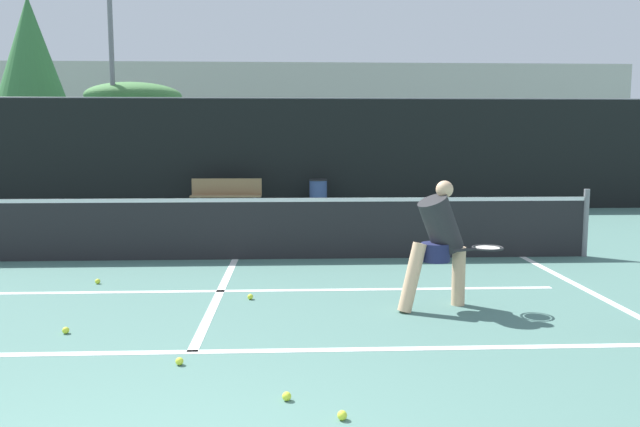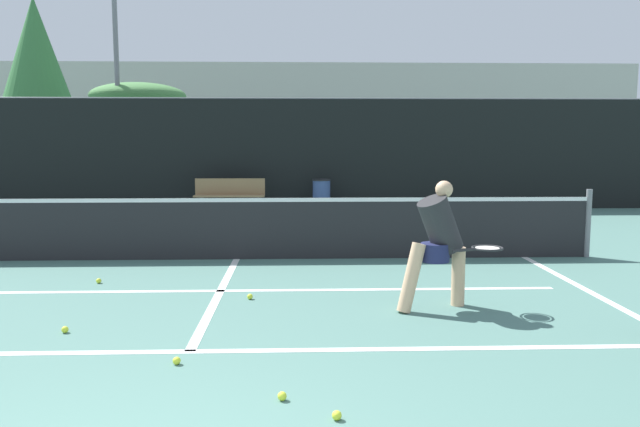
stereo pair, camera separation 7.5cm
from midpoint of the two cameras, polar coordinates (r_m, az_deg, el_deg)
court_baseline_near at (r=5.71m, az=-12.00°, el=-12.27°), size 11.00×0.10×0.01m
court_service_line at (r=7.79m, az=-9.37°, el=-7.00°), size 8.25×0.10×0.01m
court_center_mark at (r=7.71m, az=-9.44°, el=-7.15°), size 0.10×4.20×0.01m
court_sideline_right at (r=8.45m, az=22.77°, el=-6.35°), size 0.10×5.20×0.01m
net at (r=9.66m, az=-8.03°, el=-1.19°), size 11.09×0.09×1.07m
fence_back at (r=16.25m, az=-5.85°, el=5.40°), size 24.00×0.06×2.89m
player_practicing at (r=6.92m, az=10.58°, el=-2.45°), size 1.25×0.49×1.41m
tennis_ball_scattered_1 at (r=8.56m, az=-19.90°, el=-5.85°), size 0.07×0.07×0.07m
tennis_ball_scattered_4 at (r=5.42m, az=-13.13°, el=-13.02°), size 0.07×0.07×0.07m
tennis_ball_scattered_5 at (r=6.56m, az=-22.54°, el=-9.84°), size 0.07×0.07×0.07m
tennis_ball_scattered_6 at (r=7.35m, az=-6.69°, el=-7.57°), size 0.07×0.07×0.07m
tennis_ball_scattered_7 at (r=4.36m, az=1.52°, el=-17.96°), size 0.07×0.07×0.07m
tennis_ball_scattered_8 at (r=4.64m, az=-3.55°, el=-16.34°), size 0.07×0.07×0.07m
courtside_bench at (r=15.60m, az=-8.69°, el=1.74°), size 1.74×0.41×0.86m
trash_bin at (r=15.75m, az=-0.30°, el=1.67°), size 0.46×0.46×0.83m
parked_car at (r=18.87m, az=-7.32°, el=2.95°), size 1.64×4.06×1.36m
floodlight_mast at (r=21.52m, az=-18.70°, el=15.50°), size 1.10×0.24×8.13m
tree_west at (r=25.04m, az=-25.07°, el=13.08°), size 2.57×2.57×6.84m
tree_mid at (r=22.40m, az=-16.77°, el=10.15°), size 3.22×3.22×3.73m
building_far at (r=32.44m, az=-4.25°, el=8.53°), size 36.00×2.40×5.55m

